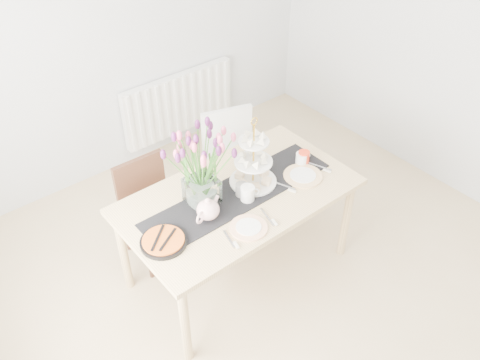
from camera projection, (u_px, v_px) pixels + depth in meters
room_shell at (312, 156)px, 2.83m from camera, size 4.50×4.50×4.50m
radiator at (179, 103)px, 4.93m from camera, size 1.20×0.08×0.60m
dining_table at (239, 202)px, 3.47m from camera, size 1.60×0.90×0.75m
chair_brown at (149, 203)px, 3.78m from camera, size 0.41×0.41×0.81m
chair_white at (232, 154)px, 4.19m from camera, size 0.54×0.54×0.87m
table_runner at (239, 193)px, 3.42m from camera, size 1.40×0.35×0.01m
tulip_vase at (200, 156)px, 3.12m from camera, size 0.69×0.69×0.59m
cake_stand at (253, 167)px, 3.43m from camera, size 0.33×0.33×0.48m
teapot at (208, 210)px, 3.19m from camera, size 0.29×0.26×0.15m
cream_jug at (302, 159)px, 3.66m from camera, size 0.10×0.10×0.09m
tart_tin at (163, 241)px, 3.06m from camera, size 0.29×0.29×0.03m
mug_grey at (242, 190)px, 3.38m from camera, size 0.11×0.11×0.10m
mug_white at (248, 194)px, 3.34m from camera, size 0.12×0.12×0.11m
mug_orange at (304, 157)px, 3.66m from camera, size 0.12×0.12×0.10m
plate_left at (249, 228)px, 3.16m from camera, size 0.29×0.29×0.01m
plate_right at (303, 176)px, 3.56m from camera, size 0.36×0.36×0.01m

